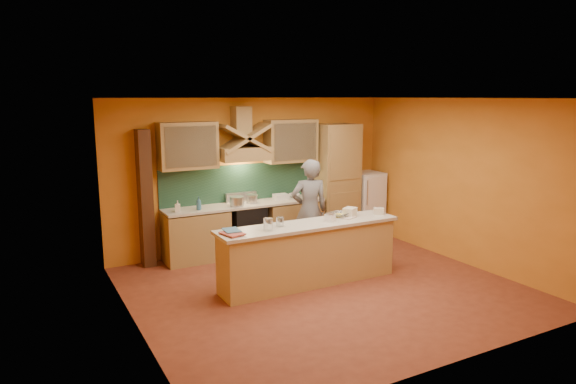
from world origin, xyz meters
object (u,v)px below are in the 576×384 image
stove (246,229)px  fridge (366,203)px  person (309,210)px  kitchen_scale (330,218)px  mixing_bowl (340,215)px

stove → fridge: 2.71m
person → kitchen_scale: person is taller
person → stove: bearing=-34.6°
fridge → stove: bearing=180.0°
fridge → person: 2.12m
fridge → person: person is taller
stove → fridge: (2.70, 0.00, 0.20)m
kitchen_scale → mixing_bowl: size_ratio=0.43×
kitchen_scale → mixing_bowl: 0.34m
person → kitchen_scale: size_ratio=14.10×
fridge → kitchen_scale: (-2.14, -1.92, 0.35)m
stove → kitchen_scale: 2.08m
stove → mixing_bowl: (0.85, -1.76, 0.53)m
person → kitchen_scale: (-0.24, -1.02, 0.11)m
stove → mixing_bowl: mixing_bowl is taller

